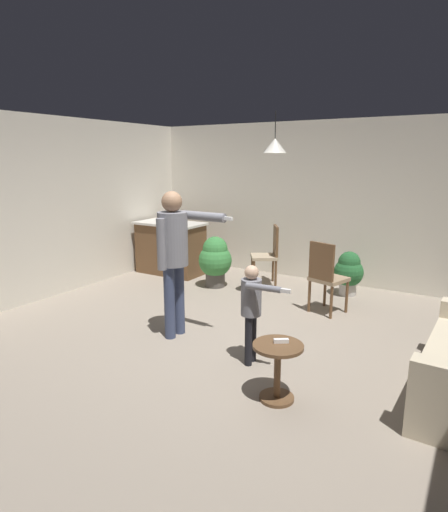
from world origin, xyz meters
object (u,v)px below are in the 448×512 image
dining_chair_by_counter (268,253)px  spare_remote_on_table (281,341)px  potted_plant_by_wall (215,259)px  dining_chair_near_wall (326,275)px  person_child (252,304)px  potted_plant_corner (349,271)px  side_table_by_couch (278,365)px  kitchen_counter (171,248)px  person_adult (174,248)px

dining_chair_by_counter → spare_remote_on_table: dining_chair_by_counter is taller
potted_plant_by_wall → dining_chair_near_wall: bearing=-8.7°
person_child → potted_plant_by_wall: 2.80m
potted_plant_corner → side_table_by_couch: bearing=-84.6°
dining_chair_near_wall → potted_plant_by_wall: (-1.97, 0.30, -0.08)m
dining_chair_by_counter → potted_plant_by_wall: size_ratio=1.19×
kitchen_counter → dining_chair_near_wall: dining_chair_near_wall is taller
side_table_by_couch → person_adult: (-1.62, 0.67, 0.74)m
kitchen_counter → potted_plant_by_wall: (1.17, -0.30, -0.02)m
side_table_by_couch → dining_chair_near_wall: bearing=98.7°
potted_plant_by_wall → person_child: bearing=-49.7°
dining_chair_by_counter → spare_remote_on_table: size_ratio=7.69×
side_table_by_couch → spare_remote_on_table: (0.01, 0.05, 0.21)m
potted_plant_corner → spare_remote_on_table: 3.30m
kitchen_counter → potted_plant_by_wall: bearing=-14.5°
side_table_by_couch → spare_remote_on_table: spare_remote_on_table is taller
person_child → dining_chair_near_wall: (0.16, 1.83, -0.10)m
side_table_by_couch → person_child: bearing=136.0°
kitchen_counter → person_child: bearing=-39.3°
dining_chair_near_wall → side_table_by_couch: bearing=-64.1°
kitchen_counter → potted_plant_corner: bearing=7.0°
person_adult → spare_remote_on_table: size_ratio=13.24×
side_table_by_couch → spare_remote_on_table: 0.22m
spare_remote_on_table → dining_chair_near_wall: bearing=99.1°
side_table_by_couch → dining_chair_near_wall: 2.37m
potted_plant_by_wall → potted_plant_corner: bearing=19.0°
person_adult → spare_remote_on_table: 1.82m
person_adult → dining_chair_near_wall: bearing=144.6°
person_adult → dining_chair_by_counter: (-0.01, 2.54, -0.52)m
person_child → spare_remote_on_table: bearing=44.5°
dining_chair_by_counter → dining_chair_near_wall: same height
kitchen_counter → dining_chair_near_wall: (3.13, -0.60, 0.07)m
dining_chair_near_wall → potted_plant_corner: size_ratio=1.45×
kitchen_counter → dining_chair_by_counter: 1.88m
kitchen_counter → dining_chair_near_wall: size_ratio=1.26×
spare_remote_on_table → kitchen_counter: bearing=140.5°
kitchen_counter → person_child: person_child is taller
potted_plant_corner → potted_plant_by_wall: potted_plant_by_wall is taller
side_table_by_couch → potted_plant_by_wall: (-2.32, 2.63, 0.14)m
person_child → dining_chair_by_counter: bearing=-162.2°
dining_chair_near_wall → spare_remote_on_table: (0.36, -2.29, -0.01)m
person_child → potted_plant_corner: person_child is taller
person_child → potted_plant_corner: (0.20, 2.82, -0.27)m
kitchen_counter → potted_plant_by_wall: kitchen_counter is taller
person_child → dining_chair_by_counter: (-1.12, 2.71, -0.10)m
potted_plant_by_wall → person_adult: bearing=-70.4°
dining_chair_near_wall → dining_chair_by_counter: bearing=162.8°
dining_chair_near_wall → potted_plant_by_wall: dining_chair_near_wall is taller
spare_remote_on_table → potted_plant_corner: bearing=95.6°
dining_chair_by_counter → potted_plant_corner: 1.33m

